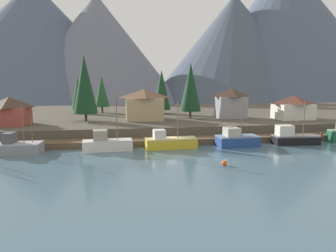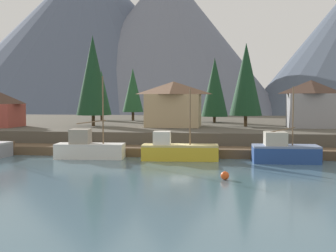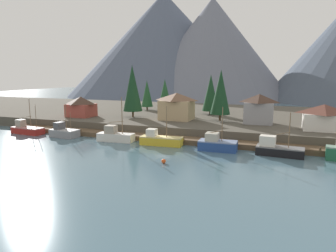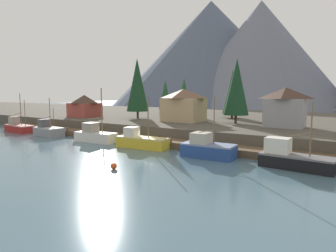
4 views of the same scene
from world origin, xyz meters
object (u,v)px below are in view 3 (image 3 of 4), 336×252
at_px(house_red, 81,106).
at_px(channel_buoy, 164,161).
at_px(fishing_boat_red, 27,129).
at_px(fishing_boat_grey, 64,132).
at_px(house_tan, 177,106).
at_px(conifer_mid_left, 147,93).
at_px(house_grey, 259,109).
at_px(conifer_back_left, 221,92).
at_px(conifer_near_left, 132,88).
at_px(conifer_mid_right, 211,93).
at_px(house_white, 324,117).
at_px(fishing_boat_black, 277,149).
at_px(fishing_boat_yellow, 160,140).
at_px(fishing_boat_blue, 217,144).
at_px(fishing_boat_white, 115,136).
at_px(conifer_near_right, 165,92).

xyz_separation_m(house_red, channel_buoy, (33.44, -24.75, -4.87)).
distance_m(fishing_boat_red, fishing_boat_grey, 10.58).
height_order(house_tan, house_red, house_tan).
bearing_deg(fishing_boat_grey, conifer_mid_left, 86.55).
relative_size(house_grey, conifer_back_left, 0.55).
bearing_deg(house_tan, conifer_near_left, 179.65).
bearing_deg(conifer_mid_right, fishing_boat_red, -139.95).
bearing_deg(conifer_mid_left, house_white, -22.56).
bearing_deg(house_grey, conifer_near_left, -179.00).
distance_m(fishing_boat_grey, fishing_boat_black, 44.21).
relative_size(house_white, conifer_back_left, 0.64).
distance_m(fishing_boat_yellow, channel_buoy, 12.43).
xyz_separation_m(fishing_boat_red, house_red, (5.11, 13.70, 4.24)).
xyz_separation_m(fishing_boat_red, conifer_mid_left, (15.01, 34.06, 6.72)).
bearing_deg(fishing_boat_yellow, channel_buoy, -69.22).
height_order(fishing_boat_blue, conifer_mid_left, conifer_mid_left).
bearing_deg(fishing_boat_yellow, fishing_boat_red, 176.33).
bearing_deg(conifer_mid_right, fishing_boat_black, -58.42).
relative_size(fishing_boat_grey, fishing_boat_white, 0.81).
bearing_deg(conifer_back_left, fishing_boat_grey, -147.70).
height_order(fishing_boat_black, conifer_near_right, conifer_near_right).
xyz_separation_m(fishing_boat_grey, conifer_near_right, (10.34, 34.42, 7.11)).
bearing_deg(conifer_near_right, conifer_mid_right, -14.58).
xyz_separation_m(conifer_mid_left, channel_buoy, (23.54, -45.11, -7.35)).
height_order(house_white, channel_buoy, house_white).
xyz_separation_m(fishing_boat_red, fishing_boat_blue, (44.50, 0.00, 0.19)).
height_order(house_tan, conifer_near_right, conifer_near_right).
height_order(conifer_near_right, conifer_mid_right, conifer_mid_right).
distance_m(fishing_boat_white, house_red, 23.08).
xyz_separation_m(fishing_boat_white, house_tan, (7.33, 17.31, 4.73)).
bearing_deg(house_tan, house_red, -171.61).
distance_m(fishing_boat_yellow, conifer_mid_left, 39.06).
bearing_deg(fishing_boat_blue, fishing_boat_red, 177.84).
height_order(fishing_boat_white, house_tan, house_tan).
relative_size(conifer_near_right, conifer_mid_left, 1.04).
bearing_deg(house_white, house_tan, 174.10).
height_order(house_white, house_grey, house_grey).
relative_size(fishing_boat_grey, house_white, 0.94).
bearing_deg(conifer_near_left, conifer_mid_left, 102.00).
height_order(fishing_boat_white, conifer_near_right, conifer_near_right).
distance_m(fishing_boat_white, conifer_back_left, 27.40).
distance_m(fishing_boat_grey, fishing_boat_blue, 33.93).
xyz_separation_m(fishing_boat_red, fishing_boat_yellow, (33.34, 0.22, 0.07)).
bearing_deg(conifer_mid_right, fishing_boat_white, -112.97).
bearing_deg(house_red, channel_buoy, -36.50).
xyz_separation_m(house_red, conifer_near_left, (13.41, 3.85, 4.88)).
bearing_deg(channel_buoy, house_grey, 68.27).
xyz_separation_m(fishing_boat_white, fishing_boat_black, (31.43, -0.01, -0.00)).
height_order(house_red, house_white, house_red).
bearing_deg(fishing_boat_black, house_white, 63.19).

